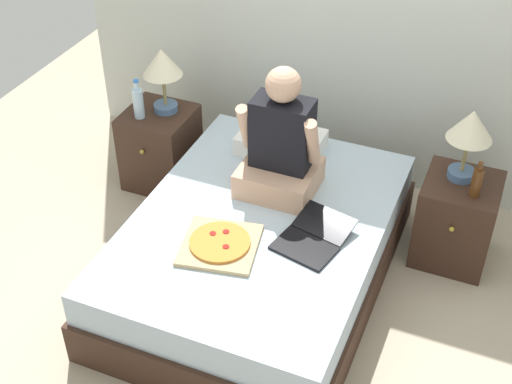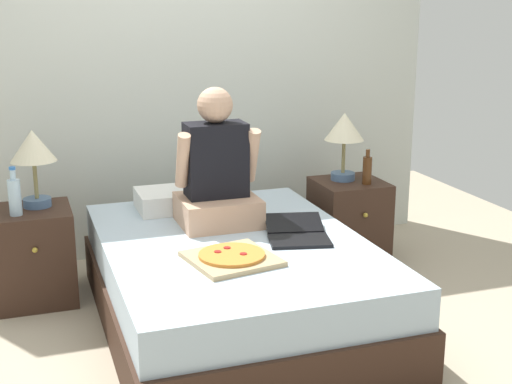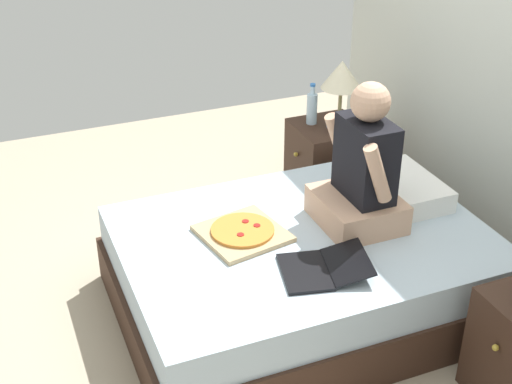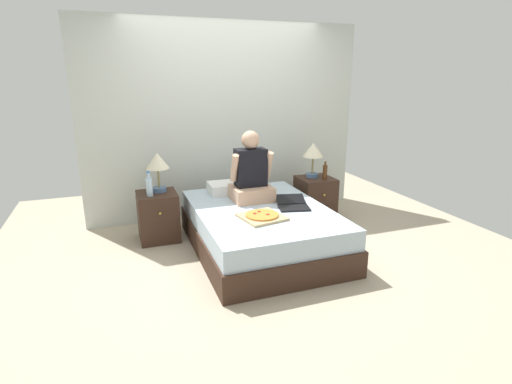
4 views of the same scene
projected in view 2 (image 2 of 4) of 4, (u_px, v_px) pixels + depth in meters
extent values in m
plane|color=tan|center=(235.00, 321.00, 3.93)|extent=(5.66, 5.66, 0.00)
cube|color=silver|center=(175.00, 71.00, 4.81)|extent=(3.66, 0.12, 2.50)
cube|color=#382319|center=(234.00, 299.00, 3.90)|extent=(1.40, 1.93, 0.27)
cube|color=silver|center=(234.00, 258.00, 3.84)|extent=(1.36, 1.87, 0.21)
cube|color=#382319|center=(35.00, 255.00, 4.15)|extent=(0.44, 0.44, 0.56)
sphere|color=gold|center=(35.00, 250.00, 3.91)|extent=(0.03, 0.03, 0.03)
cylinder|color=#4C6B93|center=(37.00, 202.00, 4.13)|extent=(0.16, 0.16, 0.05)
cylinder|color=olive|center=(35.00, 180.00, 4.09)|extent=(0.02, 0.02, 0.22)
cone|color=beige|center=(33.00, 146.00, 4.04)|extent=(0.26, 0.26, 0.18)
cylinder|color=silver|center=(15.00, 198.00, 3.94)|extent=(0.07, 0.07, 0.20)
cylinder|color=silver|center=(13.00, 175.00, 3.91)|extent=(0.03, 0.03, 0.06)
cylinder|color=blue|center=(12.00, 168.00, 3.90)|extent=(0.04, 0.03, 0.02)
cube|color=#382319|center=(349.00, 221.00, 4.78)|extent=(0.44, 0.44, 0.56)
sphere|color=gold|center=(366.00, 215.00, 4.54)|extent=(0.03, 0.03, 0.03)
cylinder|color=#4C6B93|center=(343.00, 176.00, 4.74)|extent=(0.16, 0.16, 0.05)
cylinder|color=olive|center=(343.00, 156.00, 4.70)|extent=(0.02, 0.02, 0.22)
cone|color=beige|center=(344.00, 126.00, 4.65)|extent=(0.26, 0.26, 0.18)
cylinder|color=#512D14|center=(367.00, 171.00, 4.62)|extent=(0.06, 0.06, 0.18)
cylinder|color=#512D14|center=(368.00, 153.00, 4.59)|extent=(0.03, 0.03, 0.05)
cube|color=white|center=(180.00, 199.00, 4.37)|extent=(0.52, 0.34, 0.12)
cube|color=tan|center=(218.00, 210.00, 4.07)|extent=(0.44, 0.40, 0.16)
cube|color=black|center=(215.00, 160.00, 4.02)|extent=(0.34, 0.20, 0.42)
sphere|color=tan|center=(215.00, 105.00, 3.94)|extent=(0.20, 0.20, 0.20)
cylinder|color=tan|center=(183.00, 160.00, 3.90)|extent=(0.07, 0.18, 0.32)
cylinder|color=tan|center=(252.00, 155.00, 4.03)|extent=(0.07, 0.18, 0.32)
cube|color=black|center=(300.00, 241.00, 3.77)|extent=(0.36, 0.29, 0.02)
cube|color=black|center=(294.00, 223.00, 3.96)|extent=(0.35, 0.26, 0.06)
cube|color=tan|center=(232.00, 259.00, 3.50)|extent=(0.47, 0.47, 0.03)
cylinder|color=#CC7F33|center=(232.00, 255.00, 3.49)|extent=(0.33, 0.33, 0.02)
cylinder|color=maroon|center=(218.00, 252.00, 3.51)|extent=(0.04, 0.04, 0.00)
cylinder|color=maroon|center=(243.00, 254.00, 3.48)|extent=(0.04, 0.04, 0.00)
cylinder|color=maroon|center=(227.00, 248.00, 3.56)|extent=(0.04, 0.04, 0.00)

